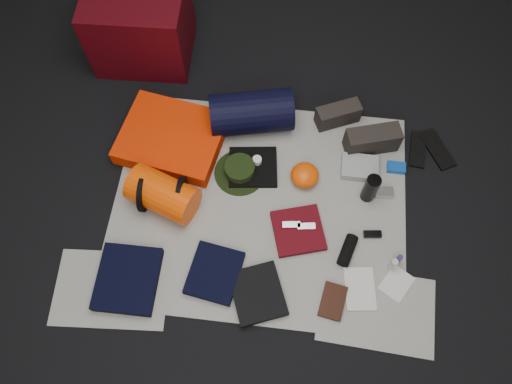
# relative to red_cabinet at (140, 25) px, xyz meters

# --- Properties ---
(floor) EXTENTS (4.50, 4.50, 0.02)m
(floor) POSITION_rel_red_cabinet_xyz_m (0.83, -0.99, -0.25)
(floor) COLOR black
(floor) RESTS_ON ground
(newspaper_mat) EXTENTS (1.60, 1.30, 0.01)m
(newspaper_mat) POSITION_rel_red_cabinet_xyz_m (0.83, -0.99, -0.23)
(newspaper_mat) COLOR #B7B6A9
(newspaper_mat) RESTS_ON floor
(newspaper_sheet_front_left) EXTENTS (0.61, 0.44, 0.00)m
(newspaper_sheet_front_left) POSITION_rel_red_cabinet_xyz_m (0.13, -1.54, -0.24)
(newspaper_sheet_front_left) COLOR #B7B6A9
(newspaper_sheet_front_left) RESTS_ON floor
(newspaper_sheet_front_right) EXTENTS (0.60, 0.43, 0.00)m
(newspaper_sheet_front_right) POSITION_rel_red_cabinet_xyz_m (1.48, -1.49, -0.24)
(newspaper_sheet_front_right) COLOR #B7B6A9
(newspaper_sheet_front_right) RESTS_ON floor
(red_cabinet) EXTENTS (0.59, 0.50, 0.48)m
(red_cabinet) POSITION_rel_red_cabinet_xyz_m (0.00, 0.00, 0.00)
(red_cabinet) COLOR #44050B
(red_cabinet) RESTS_ON floor
(sleeping_pad) EXTENTS (0.63, 0.55, 0.10)m
(sleeping_pad) POSITION_rel_red_cabinet_xyz_m (0.29, -0.65, -0.18)
(sleeping_pad) COLOR #F32E02
(sleeping_pad) RESTS_ON newspaper_mat
(stuff_sack) EXTENTS (0.41, 0.32, 0.21)m
(stuff_sack) POSITION_rel_red_cabinet_xyz_m (0.32, -1.04, -0.13)
(stuff_sack) COLOR #F24604
(stuff_sack) RESTS_ON newspaper_mat
(sack_strap_left) EXTENTS (0.02, 0.22, 0.22)m
(sack_strap_left) POSITION_rel_red_cabinet_xyz_m (0.22, -1.04, -0.12)
(sack_strap_left) COLOR black
(sack_strap_left) RESTS_ON newspaper_mat
(sack_strap_right) EXTENTS (0.03, 0.22, 0.22)m
(sack_strap_right) POSITION_rel_red_cabinet_xyz_m (0.42, -1.04, -0.12)
(sack_strap_right) COLOR black
(sack_strap_right) RESTS_ON newspaper_mat
(navy_duffel) EXTENTS (0.51, 0.35, 0.25)m
(navy_duffel) POSITION_rel_red_cabinet_xyz_m (0.73, -0.48, -0.11)
(navy_duffel) COLOR black
(navy_duffel) RESTS_ON newspaper_mat
(boonie_brim) EXTENTS (0.31, 0.31, 0.01)m
(boonie_brim) POSITION_rel_red_cabinet_xyz_m (0.70, -0.81, -0.23)
(boonie_brim) COLOR black
(boonie_brim) RESTS_ON newspaper_mat
(boonie_crown) EXTENTS (0.17, 0.17, 0.07)m
(boonie_crown) POSITION_rel_red_cabinet_xyz_m (0.70, -0.81, -0.19)
(boonie_crown) COLOR black
(boonie_crown) RESTS_ON boonie_brim
(hiking_boot_left) EXTENTS (0.27, 0.19, 0.13)m
(hiking_boot_left) POSITION_rel_red_cabinet_xyz_m (1.23, -0.39, -0.17)
(hiking_boot_left) COLOR #292420
(hiking_boot_left) RESTS_ON newspaper_mat
(hiking_boot_right) EXTENTS (0.32, 0.20, 0.15)m
(hiking_boot_right) POSITION_rel_red_cabinet_xyz_m (1.43, -0.55, -0.16)
(hiking_boot_right) COLOR #292420
(hiking_boot_right) RESTS_ON newspaper_mat
(flip_flop_left) EXTENTS (0.11, 0.24, 0.01)m
(flip_flop_left) POSITION_rel_red_cabinet_xyz_m (1.71, -0.54, -0.23)
(flip_flop_left) COLOR black
(flip_flop_left) RESTS_ON floor
(flip_flop_right) EXTENTS (0.21, 0.28, 0.01)m
(flip_flop_right) POSITION_rel_red_cabinet_xyz_m (1.82, -0.52, -0.23)
(flip_flop_right) COLOR black
(flip_flop_right) RESTS_ON floor
(trousers_navy_a) EXTENTS (0.31, 0.35, 0.05)m
(trousers_navy_a) POSITION_rel_red_cabinet_xyz_m (0.21, -1.49, -0.20)
(trousers_navy_a) COLOR black
(trousers_navy_a) RESTS_ON newspaper_mat
(trousers_navy_b) EXTENTS (0.29, 0.32, 0.04)m
(trousers_navy_b) POSITION_rel_red_cabinet_xyz_m (0.65, -1.41, -0.21)
(trousers_navy_b) COLOR black
(trousers_navy_b) RESTS_ON newspaper_mat
(trousers_charcoal) EXTENTS (0.33, 0.35, 0.04)m
(trousers_charcoal) POSITION_rel_red_cabinet_xyz_m (0.88, -1.49, -0.21)
(trousers_charcoal) COLOR black
(trousers_charcoal) RESTS_ON newspaper_mat
(black_tshirt) EXTENTS (0.30, 0.28, 0.03)m
(black_tshirt) POSITION_rel_red_cabinet_xyz_m (0.77, -0.77, -0.22)
(black_tshirt) COLOR black
(black_tshirt) RESTS_ON newspaper_mat
(red_shirt) EXTENTS (0.32, 0.32, 0.03)m
(red_shirt) POSITION_rel_red_cabinet_xyz_m (1.06, -1.12, -0.21)
(red_shirt) COLOR #530910
(red_shirt) RESTS_ON newspaper_mat
(orange_stuff_sack) EXTENTS (0.17, 0.17, 0.10)m
(orange_stuff_sack) POSITION_rel_red_cabinet_xyz_m (1.07, -0.81, -0.18)
(orange_stuff_sack) COLOR #F24604
(orange_stuff_sack) RESTS_ON newspaper_mat
(first_aid_pouch) EXTENTS (0.21, 0.15, 0.05)m
(first_aid_pouch) POSITION_rel_red_cabinet_xyz_m (1.37, -0.71, -0.21)
(first_aid_pouch) COLOR #949B93
(first_aid_pouch) RESTS_ON newspaper_mat
(water_bottle) EXTENTS (0.10, 0.10, 0.20)m
(water_bottle) POSITION_rel_red_cabinet_xyz_m (1.42, -0.87, -0.13)
(water_bottle) COLOR black
(water_bottle) RESTS_ON newspaper_mat
(speaker) EXTENTS (0.11, 0.18, 0.07)m
(speaker) POSITION_rel_red_cabinet_xyz_m (1.32, -1.21, -0.20)
(speaker) COLOR black
(speaker) RESTS_ON newspaper_mat
(compact_camera) EXTENTS (0.10, 0.07, 0.04)m
(compact_camera) POSITION_rel_red_cabinet_xyz_m (1.51, -0.85, -0.21)
(compact_camera) COLOR silver
(compact_camera) RESTS_ON newspaper_mat
(cyan_case) EXTENTS (0.10, 0.07, 0.03)m
(cyan_case) POSITION_rel_red_cabinet_xyz_m (1.58, -0.68, -0.22)
(cyan_case) COLOR #1049A3
(cyan_case) RESTS_ON newspaper_mat
(toiletry_purple) EXTENTS (0.03, 0.03, 0.08)m
(toiletry_purple) POSITION_rel_red_cabinet_xyz_m (1.58, -1.23, -0.19)
(toiletry_purple) COLOR navy
(toiletry_purple) RESTS_ON newspaper_mat
(toiletry_clear) EXTENTS (0.04, 0.04, 0.10)m
(toiletry_clear) POSITION_rel_red_cabinet_xyz_m (1.55, -1.27, -0.18)
(toiletry_clear) COLOR #AEB2AD
(toiletry_clear) RESTS_ON newspaper_mat
(paperback_book) EXTENTS (0.15, 0.20, 0.03)m
(paperback_book) POSITION_rel_red_cabinet_xyz_m (1.26, -1.48, -0.22)
(paperback_book) COLOR black
(paperback_book) RESTS_ON newspaper_mat
(map_booklet) EXTENTS (0.18, 0.24, 0.01)m
(map_booklet) POSITION_rel_red_cabinet_xyz_m (1.40, -1.40, -0.23)
(map_booklet) COLOR silver
(map_booklet) RESTS_ON newspaper_mat
(map_printout) EXTENTS (0.19, 0.21, 0.01)m
(map_printout) POSITION_rel_red_cabinet_xyz_m (1.58, -1.35, -0.23)
(map_printout) COLOR silver
(map_printout) RESTS_ON newspaper_mat
(sunglasses) EXTENTS (0.10, 0.05, 0.02)m
(sunglasses) POSITION_rel_red_cabinet_xyz_m (1.45, -1.10, -0.22)
(sunglasses) COLOR black
(sunglasses) RESTS_ON newspaper_mat
(key_cluster) EXTENTS (0.08, 0.08, 0.01)m
(key_cluster) POSITION_rel_red_cabinet_xyz_m (0.21, -1.52, -0.23)
(key_cluster) COLOR silver
(key_cluster) RESTS_ON newspaper_mat
(tape_roll) EXTENTS (0.05, 0.05, 0.04)m
(tape_roll) POSITION_rel_red_cabinet_xyz_m (0.79, -0.74, -0.19)
(tape_roll) COLOR white
(tape_roll) RESTS_ON black_tshirt
(energy_bar_a) EXTENTS (0.10, 0.05, 0.01)m
(energy_bar_a) POSITION_rel_red_cabinet_xyz_m (1.02, -1.10, -0.19)
(energy_bar_a) COLOR silver
(energy_bar_a) RESTS_ON red_shirt
(energy_bar_b) EXTENTS (0.10, 0.05, 0.01)m
(energy_bar_b) POSITION_rel_red_cabinet_xyz_m (1.10, -1.10, -0.19)
(energy_bar_b) COLOR silver
(energy_bar_b) RESTS_ON red_shirt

